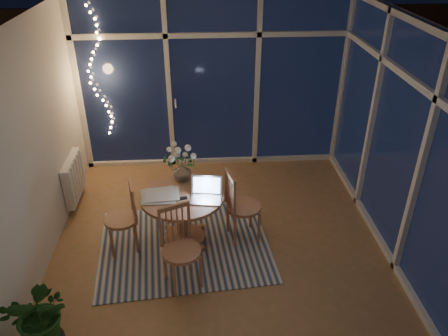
{
  "coord_description": "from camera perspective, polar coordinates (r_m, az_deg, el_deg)",
  "views": [
    {
      "loc": [
        -0.24,
        -4.24,
        3.46
      ],
      "look_at": [
        0.05,
        0.25,
        0.86
      ],
      "focal_mm": 35.0,
      "sensor_mm": 36.0,
      "label": 1
    }
  ],
  "objects": [
    {
      "name": "laptop",
      "position": [
        4.9,
        -2.45,
        -2.93
      ],
      "size": [
        0.39,
        0.35,
        0.26
      ],
      "primitive_type": null,
      "rotation": [
        0.0,
        0.0,
        -0.15
      ],
      "color": "silver",
      "rests_on": "dining_table"
    },
    {
      "name": "wall_left",
      "position": [
        5.07,
        -23.63,
        2.16
      ],
      "size": [
        0.04,
        4.0,
        2.6
      ],
      "primitive_type": "cube",
      "color": "beige",
      "rests_on": "floor"
    },
    {
      "name": "wall_back",
      "position": [
        6.6,
        -1.44,
        10.94
      ],
      "size": [
        4.0,
        0.04,
        2.6
      ],
      "primitive_type": "cube",
      "color": "beige",
      "rests_on": "floor"
    },
    {
      "name": "rug",
      "position": [
        5.39,
        -5.17,
        -9.96
      ],
      "size": [
        2.16,
        1.8,
        0.01
      ],
      "primitive_type": "cube",
      "rotation": [
        0.0,
        0.0,
        0.09
      ],
      "color": "beige",
      "rests_on": "floor"
    },
    {
      "name": "ceiling",
      "position": [
        4.33,
        -0.49,
        18.59
      ],
      "size": [
        4.0,
        4.0,
        0.0
      ],
      "primitive_type": "plane",
      "color": "white",
      "rests_on": "wall_back"
    },
    {
      "name": "radiator",
      "position": [
        6.22,
        -19.05,
        -1.27
      ],
      "size": [
        0.1,
        0.7,
        0.58
      ],
      "primitive_type": "cube",
      "color": "silver",
      "rests_on": "wall_left"
    },
    {
      "name": "wall_right",
      "position": [
        5.26,
        21.95,
        3.48
      ],
      "size": [
        0.04,
        4.0,
        2.6
      ],
      "primitive_type": "cube",
      "color": "beige",
      "rests_on": "floor"
    },
    {
      "name": "garden_shrubs",
      "position": [
        8.23,
        -7.42,
        8.31
      ],
      "size": [
        0.9,
        0.9,
        0.9
      ],
      "primitive_type": "sphere",
      "color": "#183216",
      "rests_on": "ground"
    },
    {
      "name": "floor",
      "position": [
        5.47,
        -0.37,
        -9.15
      ],
      "size": [
        4.0,
        4.0,
        0.0
      ],
      "primitive_type": "plane",
      "color": "olive",
      "rests_on": "ground"
    },
    {
      "name": "bowl",
      "position": [
        5.17,
        -1.72,
        -2.36
      ],
      "size": [
        0.16,
        0.16,
        0.04
      ],
      "primitive_type": "imported",
      "rotation": [
        0.0,
        0.0,
        0.09
      ],
      "color": "white",
      "rests_on": "dining_table"
    },
    {
      "name": "fairy_lights",
      "position": [
        6.57,
        -16.27,
        11.72
      ],
      "size": [
        0.24,
        0.1,
        1.85
      ],
      "primitive_type": null,
      "color": "#FFB466",
      "rests_on": "window_wall_back"
    },
    {
      "name": "newspapers",
      "position": [
        5.07,
        -8.28,
        -3.52
      ],
      "size": [
        0.45,
        0.38,
        0.02
      ],
      "primitive_type": "cube",
      "rotation": [
        0.0,
        0.0,
        0.22
      ],
      "color": "beige",
      "rests_on": "dining_table"
    },
    {
      "name": "window_wall_right",
      "position": [
        5.24,
        21.55,
        3.48
      ],
      "size": [
        0.1,
        4.0,
        2.6
      ],
      "primitive_type": "cube",
      "color": "silver",
      "rests_on": "floor"
    },
    {
      "name": "garden_fence",
      "position": [
        10.07,
        -2.29,
        15.27
      ],
      "size": [
        11.0,
        0.08,
        1.8
      ],
      "primitive_type": "cube",
      "color": "#392314",
      "rests_on": "ground"
    },
    {
      "name": "chair_front",
      "position": [
        4.62,
        -5.58,
        -10.53
      ],
      "size": [
        0.56,
        0.56,
        0.94
      ],
      "primitive_type": "cube",
      "rotation": [
        0.0,
        0.0,
        0.38
      ],
      "color": "#905E41",
      "rests_on": "floor"
    },
    {
      "name": "chair_right",
      "position": [
        5.22,
        2.58,
        -4.85
      ],
      "size": [
        0.53,
        0.53,
        0.95
      ],
      "primitive_type": "cube",
      "rotation": [
        0.0,
        0.0,
        1.79
      ],
      "color": "#905E41",
      "rests_on": "floor"
    },
    {
      "name": "flower_vase",
      "position": [
        5.3,
        -5.51,
        -0.55
      ],
      "size": [
        0.22,
        0.22,
        0.21
      ],
      "primitive_type": "imported",
      "rotation": [
        0.0,
        0.0,
        0.09
      ],
      "color": "silver",
      "rests_on": "dining_table"
    },
    {
      "name": "window_wall_back",
      "position": [
        6.57,
        -1.43,
        10.82
      ],
      "size": [
        4.0,
        0.1,
        2.6
      ],
      "primitive_type": "cube",
      "color": "silver",
      "rests_on": "floor"
    },
    {
      "name": "wall_front",
      "position": [
        3.12,
        1.76,
        -13.79
      ],
      "size": [
        4.0,
        0.04,
        2.6
      ],
      "primitive_type": "cube",
      "color": "beige",
      "rests_on": "floor"
    },
    {
      "name": "dining_table",
      "position": [
        5.27,
        -5.32,
        -6.52
      ],
      "size": [
        1.06,
        1.06,
        0.67
      ],
      "primitive_type": "cylinder",
      "rotation": [
        0.0,
        0.0,
        0.09
      ],
      "color": "#905E41",
      "rests_on": "floor"
    },
    {
      "name": "phone",
      "position": [
        5.0,
        -5.46,
        -3.97
      ],
      "size": [
        0.12,
        0.08,
        0.01
      ],
      "primitive_type": "cube",
      "rotation": [
        0.0,
        0.0,
        0.22
      ],
      "color": "black",
      "rests_on": "dining_table"
    },
    {
      "name": "chair_left",
      "position": [
        5.2,
        -13.33,
        -6.34
      ],
      "size": [
        0.5,
        0.5,
        0.89
      ],
      "primitive_type": "cube",
      "rotation": [
        0.0,
        0.0,
        -1.33
      ],
      "color": "#905E41",
      "rests_on": "floor"
    },
    {
      "name": "garden_patio",
      "position": [
        9.91,
        0.84,
        9.22
      ],
      "size": [
        12.0,
        6.0,
        0.1
      ],
      "primitive_type": "cube",
      "color": "black",
      "rests_on": "ground"
    },
    {
      "name": "potted_plant",
      "position": [
        4.35,
        -22.53,
        -18.01
      ],
      "size": [
        0.6,
        0.54,
        0.76
      ],
      "primitive_type": "imported",
      "rotation": [
        0.0,
        0.0,
        -0.13
      ],
      "color": "#1B4C1C",
      "rests_on": "floor"
    }
  ]
}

